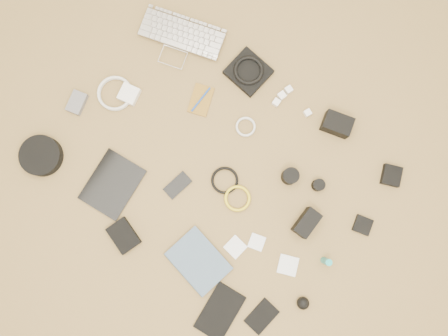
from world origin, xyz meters
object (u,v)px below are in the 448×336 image
Objects in this scene: headphone_case at (41,156)px; paperback at (183,276)px; laptop at (178,44)px; phone at (178,185)px; tablet at (112,184)px; dslr_camera at (337,124)px.

paperback is at bearing -2.62° from headphone_case.
headphone_case reaches higher than laptop.
headphone_case reaches higher than phone.
tablet is 1.43× the size of headphone_case.
laptop reaches higher than phone.
headphone_case is at bearing -152.89° from dslr_camera.
tablet is at bearing 86.25° from paperback.
phone is 0.61m from headphone_case.
phone is 0.67× the size of headphone_case.
laptop is at bearing 137.46° from phone.
phone is 0.49× the size of paperback.
headphone_case reaches higher than paperback.
phone is at bearing 51.62° from paperback.
paperback is (0.64, -0.80, -0.00)m from laptop.
tablet is 2.13× the size of phone.
dslr_camera is 1.03× the size of phone.
dslr_camera is 0.69× the size of headphone_case.
phone is (0.39, -0.51, -0.01)m from laptop.
laptop is 1.56× the size of paperback.
paperback is at bearing -20.48° from tablet.
tablet is 1.05× the size of paperback.
laptop is at bearing 49.33° from paperback.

